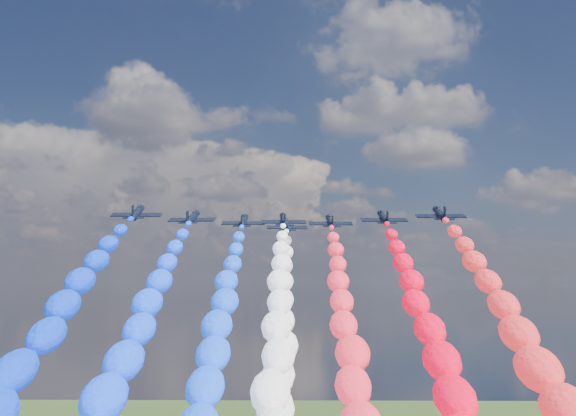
# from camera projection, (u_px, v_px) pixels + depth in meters

# --- Properties ---
(jet_0) EXTENTS (9.90, 13.07, 6.46)m
(jet_0) POSITION_uv_depth(u_px,v_px,m) (137.00, 213.00, 131.24)
(jet_0) COLOR black
(trail_0) EXTENTS (6.06, 96.12, 48.45)m
(trail_0) POSITION_uv_depth(u_px,v_px,m) (31.00, 372.00, 79.13)
(trail_0) COLOR #082EDA
(jet_1) EXTENTS (9.97, 13.12, 6.46)m
(jet_1) POSITION_uv_depth(u_px,v_px,m) (192.00, 218.00, 141.50)
(jet_1) COLOR black
(trail_1) EXTENTS (6.06, 96.12, 48.45)m
(trail_1) POSITION_uv_depth(u_px,v_px,m) (131.00, 361.00, 89.40)
(trail_1) COLOR #0F3EFF
(jet_2) EXTENTS (9.35, 12.68, 6.46)m
(jet_2) POSITION_uv_depth(u_px,v_px,m) (244.00, 221.00, 149.46)
(jet_2) COLOR black
(trail_2) EXTENTS (6.06, 96.12, 48.45)m
(trail_2) POSITION_uv_depth(u_px,v_px,m) (214.00, 355.00, 97.36)
(trail_2) COLOR blue
(jet_3) EXTENTS (10.02, 13.16, 6.46)m
(jet_3) POSITION_uv_depth(u_px,v_px,m) (284.00, 220.00, 146.51)
(jet_3) COLOR black
(trail_3) EXTENTS (6.06, 96.12, 48.45)m
(trail_3) POSITION_uv_depth(u_px,v_px,m) (276.00, 357.00, 94.41)
(trail_3) COLOR white
(jet_4) EXTENTS (9.92, 13.09, 6.46)m
(jet_4) POSITION_uv_depth(u_px,v_px,m) (287.00, 226.00, 161.21)
(jet_4) COLOR black
(trail_4) EXTENTS (6.06, 96.12, 48.45)m
(trail_4) POSITION_uv_depth(u_px,v_px,m) (281.00, 347.00, 109.11)
(trail_4) COLOR white
(jet_5) EXTENTS (9.87, 13.05, 6.46)m
(jet_5) POSITION_uv_depth(u_px,v_px,m) (330.00, 222.00, 150.59)
(jet_5) COLOR black
(trail_5) EXTENTS (6.06, 96.12, 48.45)m
(trail_5) POSITION_uv_depth(u_px,v_px,m) (347.00, 354.00, 98.49)
(trail_5) COLOR #FC243B
(jet_6) EXTENTS (9.74, 12.96, 6.46)m
(jet_6) POSITION_uv_depth(u_px,v_px,m) (384.00, 218.00, 141.96)
(jet_6) COLOR black
(trail_6) EXTENTS (6.06, 96.12, 48.45)m
(trail_6) POSITION_uv_depth(u_px,v_px,m) (433.00, 361.00, 89.86)
(trail_6) COLOR #F70223
(jet_7) EXTENTS (9.30, 12.64, 6.46)m
(jet_7) POSITION_uv_depth(u_px,v_px,m) (440.00, 214.00, 133.75)
(jet_7) COLOR black
(trail_7) EXTENTS (6.06, 96.12, 48.45)m
(trail_7) POSITION_uv_depth(u_px,v_px,m) (530.00, 369.00, 81.64)
(trail_7) COLOR red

